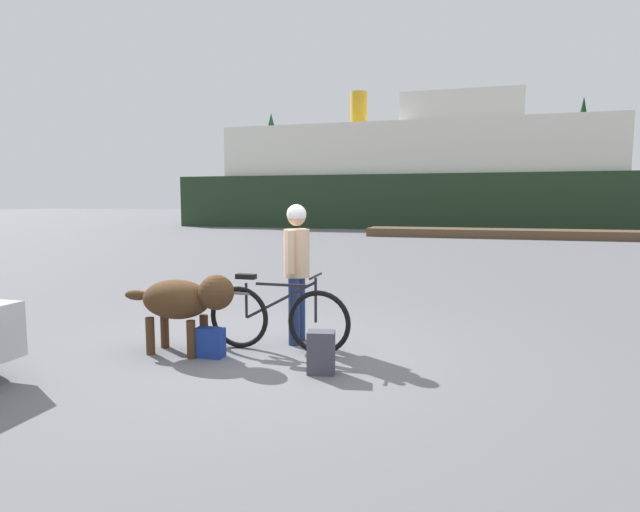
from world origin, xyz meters
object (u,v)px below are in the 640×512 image
at_px(bicycle, 277,318).
at_px(person_cyclist, 297,260).
at_px(handbag_pannier, 210,342).
at_px(ferry_boat, 414,179).
at_px(backpack, 321,352).
at_px(dog, 185,300).

relative_size(bicycle, person_cyclist, 1.02).
bearing_deg(handbag_pannier, ferry_boat, 91.83).
bearing_deg(bicycle, backpack, -40.50).
bearing_deg(bicycle, ferry_boat, 93.13).
bearing_deg(handbag_pannier, backpack, -7.35).
height_order(bicycle, handbag_pannier, bicycle).
height_order(dog, handbag_pannier, dog).
bearing_deg(backpack, handbag_pannier, 172.65).
bearing_deg(dog, bicycle, 21.56).
height_order(person_cyclist, backpack, person_cyclist).
xyz_separation_m(person_cyclist, ferry_boat, (-1.70, 28.73, 2.11)).
distance_m(bicycle, handbag_pannier, 0.82).
distance_m(backpack, ferry_boat, 29.99).
relative_size(dog, backpack, 3.20).
height_order(person_cyclist, handbag_pannier, person_cyclist).
bearing_deg(handbag_pannier, dog, 172.13).
distance_m(bicycle, ferry_boat, 29.32).
height_order(handbag_pannier, ferry_boat, ferry_boat).
xyz_separation_m(handbag_pannier, ferry_boat, (-0.95, 29.58, 2.98)).
height_order(dog, backpack, dog).
relative_size(backpack, handbag_pannier, 1.32).
xyz_separation_m(backpack, handbag_pannier, (-1.37, 0.18, -0.05)).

